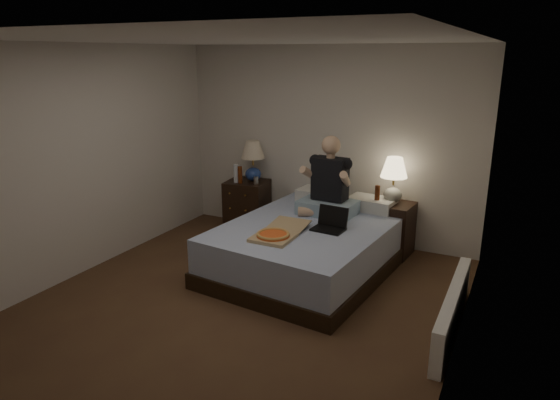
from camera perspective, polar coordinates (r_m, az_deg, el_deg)
The scene contains 19 objects.
floor at distance 5.04m, azimuth -4.69°, elevation -11.96°, with size 4.00×4.50×0.00m, color brown.
ceiling at distance 4.43m, azimuth -5.48°, elevation 17.79°, with size 4.00×4.50×0.00m, color white.
wall_back at distance 6.55m, azimuth 5.33°, elevation 6.36°, with size 4.00×2.50×0.00m, color beige.
wall_front at distance 3.01m, azimuth -28.25°, elevation -7.91°, with size 4.00×2.50×0.00m, color beige.
wall_left at distance 5.86m, azimuth -22.03°, elevation 4.01°, with size 4.50×2.50×0.00m, color beige.
wall_right at distance 3.95m, azimuth 20.54°, elevation -1.43°, with size 4.50×2.50×0.00m, color beige.
bed at distance 5.70m, azimuth 3.30°, elevation -5.39°, with size 1.65×2.20×0.55m, color #5874B1.
nightstand_left at distance 6.95m, azimuth -3.75°, elevation -0.64°, with size 0.54×0.49×0.70m, color black.
nightstand_right at distance 6.27m, azimuth 12.53°, elevation -3.20°, with size 0.50×0.45×0.65m, color black.
lamp_left at distance 6.80m, azimuth -3.11°, elevation 4.48°, with size 0.32×0.32×0.56m, color navy, non-canonical shape.
lamp_right at distance 6.13m, azimuth 12.84°, elevation 2.21°, with size 0.32×0.32×0.56m, color gray, non-canonical shape.
water_bottle at distance 6.77m, azimuth -5.04°, elevation 3.04°, with size 0.07×0.07×0.25m, color silver.
soda_can at distance 6.69m, azimuth -2.76°, elevation 2.26°, with size 0.07×0.07×0.10m, color #A3A49F.
beer_bottle_left at distance 6.74m, azimuth -4.58°, elevation 2.89°, with size 0.06×0.06×0.23m, color #59250C.
beer_bottle_right at distance 6.07m, azimuth 11.05°, elevation 0.58°, with size 0.06×0.06×0.23m, color #4F200B.
person at distance 5.85m, azimuth 5.55°, elevation 2.77°, with size 0.66×0.52×0.93m, color black, non-canonical shape.
laptop at distance 5.39m, azimuth 5.56°, elevation -2.27°, with size 0.34×0.28×0.24m, color black, non-canonical shape.
pizza_box at distance 5.14m, azimuth -0.79°, elevation -4.08°, with size 0.40×0.76×0.08m, color tan, non-canonical shape.
radiator at distance 4.78m, azimuth 19.08°, elevation -11.83°, with size 0.10×1.60×0.40m, color white.
Camera 1 is at (2.34, -3.76, 2.39)m, focal length 32.00 mm.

